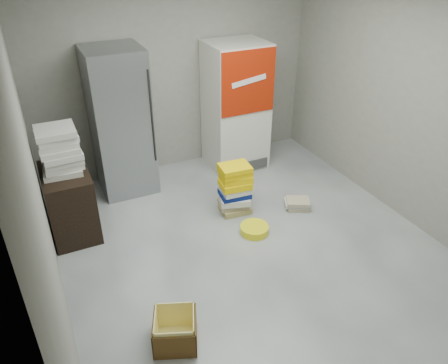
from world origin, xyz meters
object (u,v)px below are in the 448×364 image
wood_shelf (70,202)px  cardboard_box (175,332)px  coke_cooler (236,106)px  phonebook_stack_main (235,189)px  steel_fridge (121,123)px

wood_shelf → cardboard_box: wood_shelf is taller
coke_cooler → phonebook_stack_main: 1.43m
wood_shelf → steel_fridge: bearing=41.3°
wood_shelf → phonebook_stack_main: wood_shelf is taller
steel_fridge → cardboard_box: steel_fridge is taller
steel_fridge → coke_cooler: size_ratio=1.06×
wood_shelf → phonebook_stack_main: bearing=-13.3°
coke_cooler → cardboard_box: (-1.95, -2.75, -0.78)m
steel_fridge → coke_cooler: bearing=-0.2°
coke_cooler → phonebook_stack_main: (-0.59, -1.17, -0.57)m
steel_fridge → phonebook_stack_main: 1.70m
coke_cooler → wood_shelf: 2.63m
coke_cooler → phonebook_stack_main: bearing=-116.8°
phonebook_stack_main → cardboard_box: bearing=-119.7°
steel_fridge → cardboard_box: bearing=-96.3°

